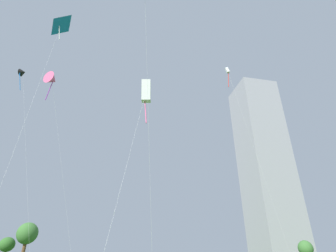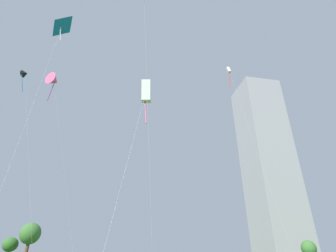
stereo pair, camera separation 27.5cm
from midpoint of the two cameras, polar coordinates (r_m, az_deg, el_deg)
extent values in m
cylinder|color=silver|center=(21.10, -4.06, 2.12)|extent=(1.19, 7.77, 24.47)
cylinder|color=silver|center=(30.43, -27.35, 4.16)|extent=(2.92, 8.52, 32.43)
pyramid|color=blue|center=(43.73, -22.02, 19.66)|extent=(3.36, 3.07, 1.50)
cylinder|color=white|center=(42.67, -22.37, 18.25)|extent=(0.45, 0.42, 2.35)
cylinder|color=silver|center=(46.31, -28.17, -6.12)|extent=(8.69, 0.99, 32.19)
cone|color=black|center=(55.02, -28.77, 10.06)|extent=(1.18, 1.50, 1.39)
cylinder|color=blue|center=(53.94, -29.25, 8.33)|extent=(0.74, 0.72, 3.35)
cylinder|color=silver|center=(20.10, -8.78, -8.77)|extent=(2.17, 3.71, 16.35)
cube|color=white|center=(25.32, -4.50, 7.62)|extent=(0.89, 1.22, 2.25)
cylinder|color=#E5598C|center=(24.25, -4.67, 3.76)|extent=(0.42, 0.69, 3.33)
cylinder|color=silver|center=(41.63, -21.79, -8.49)|extent=(6.51, 5.21, 27.88)
cone|color=#E5598C|center=(46.75, -23.65, 9.17)|extent=(2.61, 2.28, 2.19)
cylinder|color=purple|center=(45.60, -24.15, 6.98)|extent=(0.53, 0.11, 3.67)
cylinder|color=silver|center=(43.18, 19.61, -6.70)|extent=(7.04, 3.74, 31.84)
cube|color=white|center=(48.32, 13.33, 11.92)|extent=(0.68, 0.57, 1.20)
cylinder|color=red|center=(47.13, 13.58, 10.07)|extent=(0.42, 0.20, 3.31)
ellipsoid|color=#336628|center=(55.92, -31.19, -21.37)|extent=(2.52, 2.52, 2.33)
ellipsoid|color=#3D7033|center=(52.59, -27.83, -20.13)|extent=(3.34, 3.34, 3.42)
ellipsoid|color=#3D7033|center=(57.85, 28.64, -22.50)|extent=(2.61, 2.61, 2.70)
cube|color=#939399|center=(147.92, 21.08, -7.53)|extent=(24.42, 24.63, 94.54)
camera|label=1|loc=(0.14, -89.66, -0.17)|focal=27.76mm
camera|label=2|loc=(0.14, 90.34, 0.17)|focal=27.76mm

